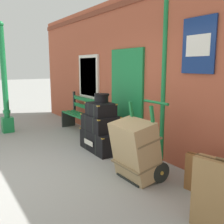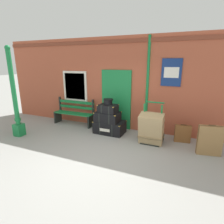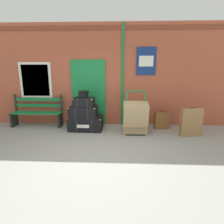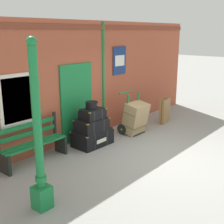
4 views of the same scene
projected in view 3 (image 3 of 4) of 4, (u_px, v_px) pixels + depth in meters
The scene contains 11 objects.
ground_plane at pixel (90, 158), 3.98m from camera, with size 60.00×60.00×0.00m, color gray.
brick_facade at pixel (101, 76), 6.12m from camera, with size 10.40×0.35×3.20m.
platform_bench at pixel (37, 112), 6.06m from camera, with size 1.60×0.43×1.01m.
steamer_trunk_base at pixel (86, 123), 5.75m from camera, with size 1.03×0.69×0.43m.
steamer_trunk_middle at pixel (83, 111), 5.63m from camera, with size 0.83×0.58×0.33m.
steamer_trunk_top at pixel (84, 102), 5.55m from camera, with size 0.63×0.48×0.27m.
round_hatbox at pixel (83, 94), 5.51m from camera, with size 0.32×0.30×0.19m.
porters_trolley at pixel (135, 123), 5.53m from camera, with size 0.71×0.57×1.20m.
large_brown_trunk at pixel (135, 118), 5.31m from camera, with size 0.70×0.60×0.95m.
suitcase_beige at pixel (162, 121), 5.79m from camera, with size 0.48×0.19×0.57m.
suitcase_tan at pixel (191, 122), 5.19m from camera, with size 0.61×0.27×0.83m.
Camera 3 is at (0.63, -3.61, 1.90)m, focal length 30.10 mm.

